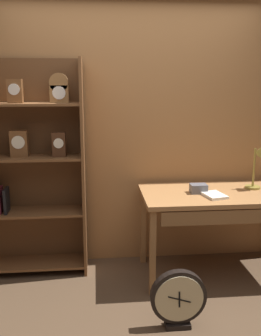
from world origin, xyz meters
TOP-DOWN VIEW (x-y plane):
  - back_wood_panel at (0.00, 1.35)m, footprint 4.80×0.05m
  - bookshelf at (-1.06, 1.16)m, footprint 1.12×0.33m
  - workbench at (0.78, 0.87)m, footprint 1.46×0.72m
  - desk_lamp at (1.15, 0.96)m, footprint 0.22×0.22m
  - toolbox_small at (0.56, 0.90)m, footprint 0.15×0.11m
  - open_repair_manual at (0.66, 0.77)m, footprint 0.21×0.25m
  - round_clock_large at (0.22, 0.15)m, footprint 0.42×0.11m

SIDE VIEW (x-z plane):
  - round_clock_large at x=0.22m, z-range 0.00..0.46m
  - workbench at x=0.78m, z-range 0.32..1.13m
  - open_repair_manual at x=0.66m, z-range 0.81..0.84m
  - toolbox_small at x=0.56m, z-range 0.81..0.89m
  - bookshelf at x=-1.06m, z-range 0.03..2.02m
  - desk_lamp at x=1.15m, z-range 0.88..1.34m
  - back_wood_panel at x=0.00m, z-range 0.00..2.60m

